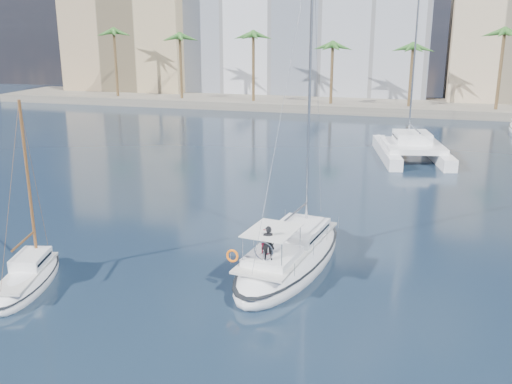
% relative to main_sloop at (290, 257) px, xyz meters
% --- Properties ---
extents(ground, '(160.00, 160.00, 0.00)m').
position_rel_main_sloop_xyz_m(ground, '(-1.58, 0.12, -0.53)').
color(ground, black).
rests_on(ground, ground).
extents(quay, '(120.00, 14.00, 1.20)m').
position_rel_main_sloop_xyz_m(quay, '(-1.58, 61.12, 0.07)').
color(quay, gray).
rests_on(quay, ground).
extents(building_modern, '(42.00, 16.00, 28.00)m').
position_rel_main_sloop_xyz_m(building_modern, '(-13.58, 73.12, 13.47)').
color(building_modern, silver).
rests_on(building_modern, ground).
extents(building_tan_left, '(22.00, 14.00, 22.00)m').
position_rel_main_sloop_xyz_m(building_tan_left, '(-43.58, 69.12, 10.47)').
color(building_tan_left, tan).
rests_on(building_tan_left, ground).
extents(palm_left, '(3.60, 3.60, 12.30)m').
position_rel_main_sloop_xyz_m(palm_left, '(-35.58, 57.12, 9.75)').
color(palm_left, brown).
rests_on(palm_left, ground).
extents(palm_centre, '(3.60, 3.60, 12.30)m').
position_rel_main_sloop_xyz_m(palm_centre, '(-1.58, 57.12, 9.75)').
color(palm_centre, brown).
rests_on(palm_centre, ground).
extents(main_sloop, '(5.43, 12.08, 17.30)m').
position_rel_main_sloop_xyz_m(main_sloop, '(0.00, 0.00, 0.00)').
color(main_sloop, white).
rests_on(main_sloop, ground).
extents(small_sloop, '(3.66, 6.89, 9.47)m').
position_rel_main_sloop_xyz_m(small_sloop, '(-11.83, -5.76, -0.15)').
color(small_sloop, white).
rests_on(small_sloop, ground).
extents(catamaran, '(8.06, 12.65, 17.14)m').
position_rel_main_sloop_xyz_m(catamaran, '(5.78, 28.32, 0.61)').
color(catamaran, white).
rests_on(catamaran, ground).
extents(seagull, '(1.04, 0.45, 0.19)m').
position_rel_main_sloop_xyz_m(seagull, '(0.53, 0.09, 0.04)').
color(seagull, silver).
rests_on(seagull, ground).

